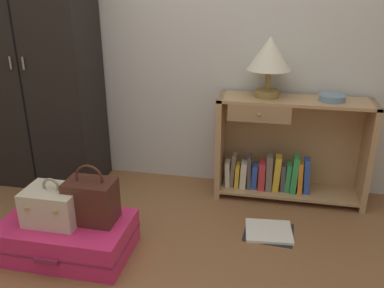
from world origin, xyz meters
TOP-DOWN VIEW (x-y plane):
  - back_wall at (0.00, 1.50)m, footprint 6.40×0.10m
  - wardrobe at (-1.17, 1.20)m, footprint 0.89×0.47m
  - bookshelf at (0.73, 1.28)m, footprint 1.09×0.32m
  - table_lamp at (0.57, 1.29)m, footprint 0.31×0.31m
  - bowl at (1.01, 1.27)m, footprint 0.17×0.17m
  - suitcase_large at (-0.54, 0.29)m, footprint 0.77×0.48m
  - train_case at (-0.60, 0.29)m, footprint 0.31×0.25m
  - handbag at (-0.38, 0.34)m, footprint 0.28×0.19m
  - open_book_on_floor at (0.65, 0.74)m, footprint 0.33×0.30m

SIDE VIEW (x-z plane):
  - open_book_on_floor at x=0.65m, z-range 0.00..0.02m
  - suitcase_large at x=-0.54m, z-range 0.00..0.22m
  - train_case at x=-0.60m, z-range 0.18..0.46m
  - handbag at x=-0.38m, z-range 0.17..0.53m
  - bookshelf at x=0.73m, z-range -0.03..0.74m
  - bowl at x=1.01m, z-range 0.77..0.81m
  - wardrobe at x=-1.17m, z-range 0.00..2.01m
  - table_lamp at x=0.57m, z-range 0.85..1.27m
  - back_wall at x=0.00m, z-range 0.00..2.60m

